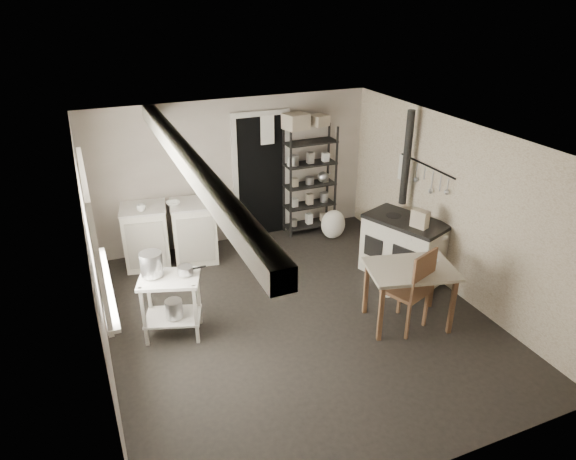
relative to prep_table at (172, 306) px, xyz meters
name	(u,v)px	position (x,y,z in m)	size (l,w,h in m)	color
floor	(297,318)	(1.49, -0.28, -0.40)	(5.00, 5.00, 0.00)	black
ceiling	(299,140)	(1.49, -0.28, 1.90)	(5.00, 5.00, 0.00)	silver
wall_back	(234,172)	(1.49, 2.22, 0.75)	(4.50, 0.02, 2.30)	#B1A597
wall_front	(430,369)	(1.49, -2.78, 0.75)	(4.50, 0.02, 2.30)	#B1A597
wall_left	(95,274)	(-0.76, -0.28, 0.75)	(0.02, 5.00, 2.30)	#B1A597
wall_right	(453,207)	(3.74, -0.28, 0.75)	(0.02, 5.00, 2.30)	#B1A597
window	(91,234)	(-0.73, -0.08, 1.10)	(0.12, 1.76, 1.28)	silver
doorway	(262,178)	(1.94, 2.19, 0.60)	(0.96, 0.10, 2.08)	silver
ceiling_beam	(189,162)	(0.29, -0.28, 1.80)	(0.18, 5.00, 0.18)	silver
wallpaper_panel	(453,207)	(3.73, -0.28, 0.75)	(0.01, 5.00, 2.30)	beige
utensil_rail	(426,166)	(3.68, 0.32, 1.15)	(0.06, 1.20, 0.44)	#B7B7B9
prep_table	(172,306)	(0.00, 0.00, 0.00)	(0.68, 0.49, 0.78)	silver
stockpot	(151,264)	(-0.16, 0.11, 0.54)	(0.26, 0.26, 0.28)	#B7B7B9
saucepan	(185,270)	(0.19, -0.03, 0.45)	(0.17, 0.17, 0.10)	#B7B7B9
bucket	(174,309)	(0.01, -0.05, -0.02)	(0.20, 0.20, 0.22)	#B7B7B9
base_cabinets	(171,234)	(0.35, 1.83, 0.06)	(1.41, 0.60, 0.93)	silver
mixing_bowl	(173,203)	(0.42, 1.78, 0.55)	(0.26, 0.26, 0.06)	white
counter_cup	(141,209)	(-0.04, 1.73, 0.57)	(0.13, 0.13, 0.10)	white
shelf_rack	(310,178)	(2.72, 2.03, 0.55)	(0.85, 0.33, 1.79)	black
shelf_jar	(290,155)	(2.37, 2.03, 0.98)	(0.09, 0.09, 0.21)	white
storage_box_a	(296,115)	(2.45, 2.00, 1.61)	(0.35, 0.31, 0.24)	beige
storage_box_b	(319,113)	(2.88, 2.06, 1.59)	(0.26, 0.24, 0.17)	beige
stove	(403,248)	(3.31, 0.13, 0.04)	(0.62, 1.12, 0.88)	silver
stovepipe	(407,158)	(3.56, 0.60, 1.19)	(0.12, 0.12, 1.54)	black
side_ledge	(423,257)	(3.41, -0.20, 0.03)	(0.52, 0.28, 0.79)	silver
oats_box	(420,218)	(3.32, -0.14, 0.61)	(0.13, 0.22, 0.33)	beige
work_table	(408,296)	(2.70, -0.88, -0.02)	(1.02, 0.72, 0.78)	beige
table_cup	(433,265)	(2.94, -0.96, 0.41)	(0.11, 0.11, 0.10)	white
chair	(405,292)	(2.62, -0.92, 0.08)	(0.45, 0.47, 1.09)	brown
flour_sack	(333,225)	(2.96, 1.60, -0.16)	(0.41, 0.35, 0.49)	white
floor_crock	(387,291)	(2.82, -0.27, -0.33)	(0.11, 0.11, 0.13)	white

